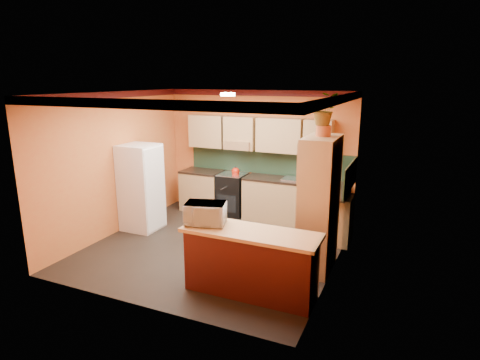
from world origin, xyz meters
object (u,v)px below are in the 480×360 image
pantry (319,205)px  breakfast_bar (251,264)px  microwave (205,213)px  fridge (141,187)px  base_cabinets_back (259,198)px  stove (232,194)px

pantry → breakfast_bar: bearing=-119.9°
breakfast_bar → microwave: 0.95m
fridge → base_cabinets_back: bearing=38.8°
stove → fridge: fridge is taller
fridge → breakfast_bar: bearing=-26.6°
base_cabinets_back → fridge: bearing=-141.2°
stove → breakfast_bar: bearing=-61.0°
stove → breakfast_bar: stove is taller
microwave → stove: bearing=91.8°
pantry → microwave: bearing=-139.8°
pantry → stove: bearing=141.3°
stove → breakfast_bar: 3.43m
base_cabinets_back → microwave: bearing=-83.5°
base_cabinets_back → microwave: microwave is taller
breakfast_bar → stove: bearing=119.0°
stove → pantry: size_ratio=0.43×
pantry → microwave: (-1.35, -1.15, 0.03)m
pantry → breakfast_bar: (-0.66, -1.15, -0.61)m
pantry → fridge: bearing=174.8°
microwave → base_cabinets_back: bearing=80.4°
base_cabinets_back → pantry: pantry is taller
base_cabinets_back → pantry: (1.70, -1.86, 0.61)m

